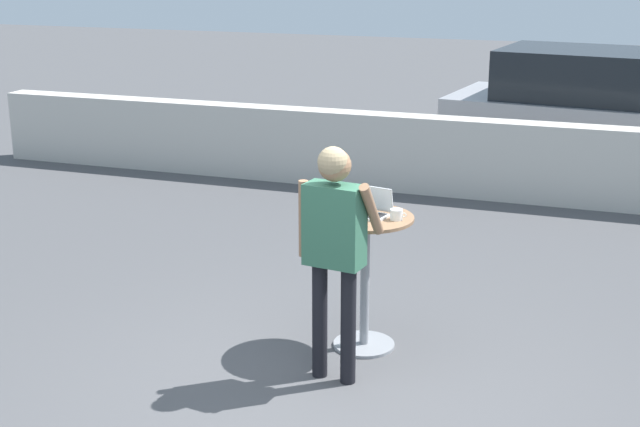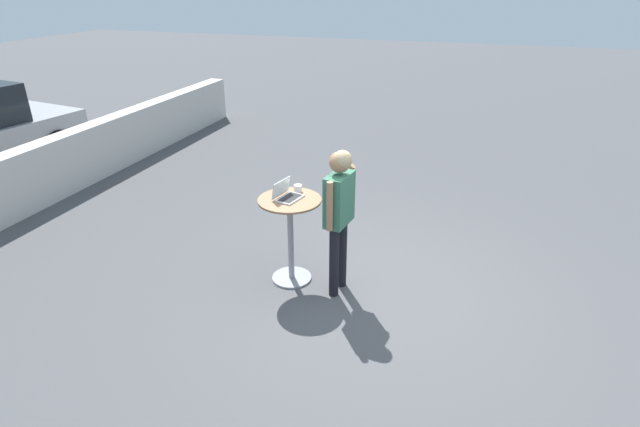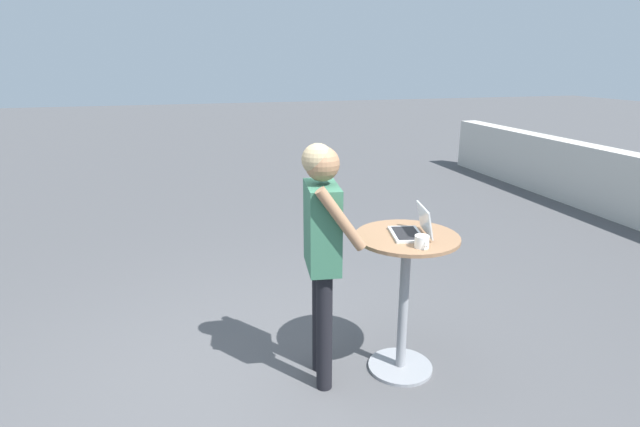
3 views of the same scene
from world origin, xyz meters
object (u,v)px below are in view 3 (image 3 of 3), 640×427
at_px(laptop, 413,229).
at_px(coffee_mug, 422,242).
at_px(standing_person, 322,236).
at_px(cafe_table, 405,284).

bearing_deg(laptop, coffee_mug, -12.05).
height_order(laptop, standing_person, standing_person).
distance_m(cafe_table, coffee_mug, 0.47).
relative_size(cafe_table, laptop, 2.92).
relative_size(cafe_table, coffee_mug, 8.56).
relative_size(coffee_mug, standing_person, 0.07).
bearing_deg(coffee_mug, standing_person, -116.40).
distance_m(laptop, standing_person, 0.64).
xyz_separation_m(cafe_table, standing_person, (-0.05, -0.60, 0.41)).
xyz_separation_m(cafe_table, coffee_mug, (0.24, -0.01, 0.41)).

